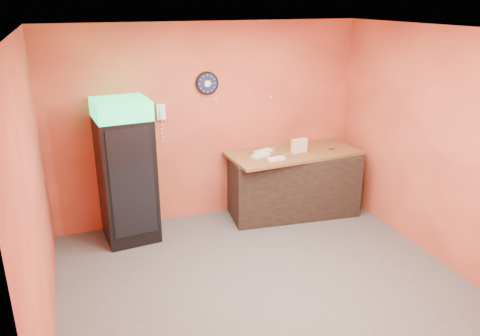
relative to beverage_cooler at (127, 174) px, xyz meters
name	(u,v)px	position (x,y,z in m)	size (l,w,h in m)	color
floor	(263,282)	(1.26, -1.61, -0.93)	(4.50, 4.50, 0.00)	#47474C
back_wall	(210,123)	(1.26, 0.39, 0.47)	(4.50, 0.02, 2.80)	#E2653F
left_wall	(34,199)	(-0.99, -1.61, 0.47)	(0.02, 4.00, 2.80)	#E2653F
right_wall	(436,146)	(3.51, -1.61, 0.47)	(0.02, 4.00, 2.80)	#E2653F
ceiling	(268,30)	(1.26, -1.61, 1.87)	(4.50, 4.00, 0.02)	white
beverage_cooler	(127,174)	(0.00, 0.00, 0.00)	(0.72, 0.73, 1.91)	black
prep_counter	(292,184)	(2.41, -0.02, -0.47)	(1.86, 0.83, 0.93)	black
wall_clock	(207,83)	(1.23, 0.36, 1.05)	(0.32, 0.06, 0.32)	black
wall_phone	(161,112)	(0.56, 0.34, 0.70)	(0.11, 0.10, 0.21)	white
butcher_paper	(294,153)	(2.41, -0.02, 0.02)	(1.91, 0.86, 0.04)	brown
sub_roll_stack	(299,146)	(2.46, -0.08, 0.14)	(0.25, 0.11, 0.20)	#F5E1BE
wrapped_sandwich_left	(261,156)	(1.86, -0.07, 0.06)	(0.27, 0.10, 0.04)	silver
wrapped_sandwich_mid	(276,159)	(2.01, -0.27, 0.06)	(0.25, 0.10, 0.04)	silver
wrapped_sandwich_right	(263,152)	(1.97, 0.08, 0.06)	(0.28, 0.11, 0.04)	silver
kitchen_tool	(275,149)	(2.16, 0.10, 0.07)	(0.06, 0.06, 0.06)	silver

